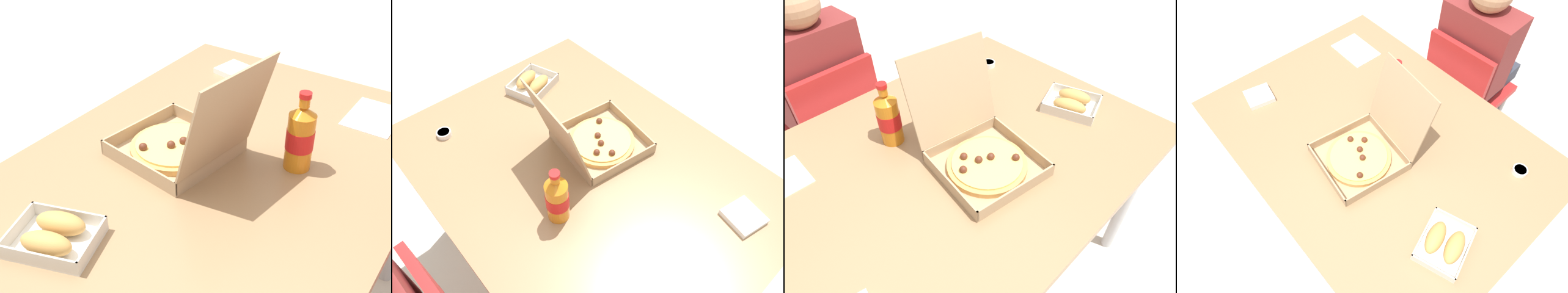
% 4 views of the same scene
% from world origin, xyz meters
% --- Properties ---
extents(ground_plane, '(10.00, 10.00, 0.00)m').
position_xyz_m(ground_plane, '(0.00, 0.00, 0.00)').
color(ground_plane, beige).
extents(dining_table, '(1.34, 0.98, 0.75)m').
position_xyz_m(dining_table, '(0.00, 0.00, 0.68)').
color(dining_table, '#997551').
rests_on(dining_table, ground_plane).
extents(chair, '(0.42, 0.42, 0.83)m').
position_xyz_m(chair, '(-0.09, 0.73, 0.48)').
color(chair, red).
rests_on(chair, ground_plane).
extents(diner_person, '(0.37, 0.41, 1.15)m').
position_xyz_m(diner_person, '(-0.09, 0.78, 0.69)').
color(diner_person, '#333847').
rests_on(diner_person, ground_plane).
extents(pizza_box_open, '(0.34, 0.40, 0.32)m').
position_xyz_m(pizza_box_open, '(0.04, -0.09, 0.80)').
color(pizza_box_open, tan).
rests_on(pizza_box_open, dining_table).
extents(bread_side_box, '(0.20, 0.23, 0.06)m').
position_xyz_m(bread_side_box, '(0.48, -0.13, 0.77)').
color(bread_side_box, white).
rests_on(bread_side_box, dining_table).
extents(cola_bottle, '(0.07, 0.07, 0.22)m').
position_xyz_m(cola_bottle, '(-0.09, 0.18, 0.84)').
color(cola_bottle, orange).
rests_on(cola_bottle, dining_table).
extents(paper_menu, '(0.21, 0.15, 0.00)m').
position_xyz_m(paper_menu, '(-0.47, 0.27, 0.75)').
color(paper_menu, white).
rests_on(paper_menu, dining_table).
extents(napkin_pile, '(0.13, 0.13, 0.02)m').
position_xyz_m(napkin_pile, '(-0.50, -0.25, 0.76)').
color(napkin_pile, white).
rests_on(napkin_pile, dining_table).
extents(dipping_sauce_cup, '(0.06, 0.06, 0.02)m').
position_xyz_m(dipping_sauce_cup, '(0.48, 0.29, 0.76)').
color(dipping_sauce_cup, white).
rests_on(dipping_sauce_cup, dining_table).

